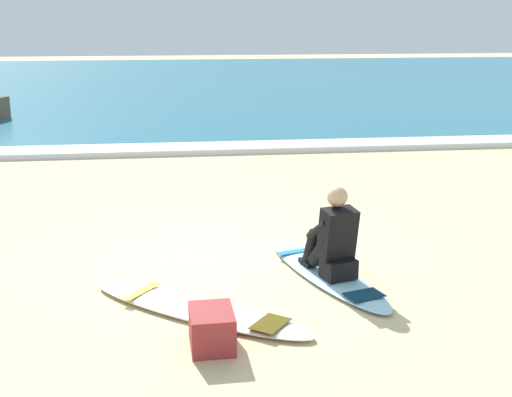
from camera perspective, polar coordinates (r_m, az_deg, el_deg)
The scene contains 7 objects.
ground_plane at distance 7.68m, azimuth -3.77°, elevation -5.31°, with size 80.00×80.00×0.00m, color beige.
sea at distance 27.45m, azimuth -6.57°, elevation 9.53°, with size 80.00×28.00×0.10m, color teal.
breaking_foam at distance 13.87m, azimuth -5.52°, elevation 4.15°, with size 80.00×0.90×0.11m, color white.
surfboard_main at distance 7.29m, azimuth 5.85°, elevation -6.20°, with size 1.17×2.34×0.08m.
surfer_seated at distance 7.05m, azimuth 6.48°, elevation -3.51°, with size 0.51×0.76×0.95m.
surfboard_spare_near at distance 6.43m, azimuth -4.82°, elevation -9.18°, with size 2.21×1.88×0.08m.
beach_bag at distance 5.77m, azimuth -3.71°, elevation -10.79°, with size 0.36×0.48×0.32m, color maroon.
Camera 1 is at (-0.43, -7.19, 2.68)m, focal length 47.91 mm.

